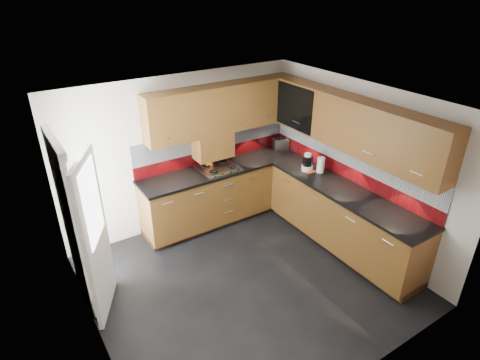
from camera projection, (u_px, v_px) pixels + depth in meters
room at (248, 180)px, 4.66m from camera, size 4.00×3.80×2.64m
base_cabinets at (278, 206)px, 6.20m from camera, size 2.70×3.20×0.95m
countertop at (280, 179)px, 5.96m from camera, size 2.72×3.22×0.04m
backsplash at (283, 153)px, 6.10m from camera, size 2.70×3.20×0.54m
upper_cabinets at (289, 116)px, 5.68m from camera, size 2.50×3.20×0.72m
extractor_hood at (213, 145)px, 6.20m from camera, size 0.60×0.33×0.40m
glass_cabinet at (302, 104)px, 6.11m from camera, size 0.32×0.80×0.66m
back_door at (82, 230)px, 4.57m from camera, size 0.42×1.19×2.04m
gas_hob at (219, 168)px, 6.22m from camera, size 0.60×0.53×0.05m
utensil_pot at (209, 160)px, 6.29m from camera, size 0.13×0.13×0.47m
toaster at (281, 144)px, 6.90m from camera, size 0.30×0.24×0.19m
food_processor at (307, 163)px, 6.12m from camera, size 0.17×0.17×0.28m
paper_towel at (321, 165)px, 6.08m from camera, size 0.13×0.13×0.24m
orange_cloth at (310, 171)px, 6.13m from camera, size 0.15×0.13×0.02m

